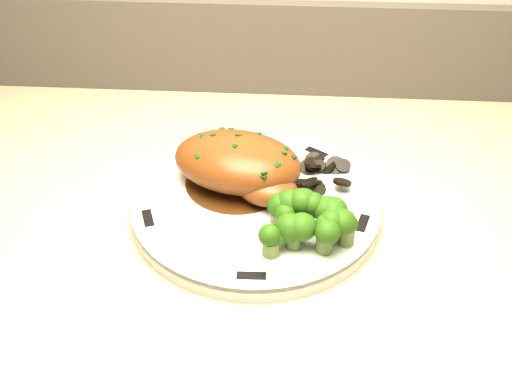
{
  "coord_description": "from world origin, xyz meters",
  "views": [
    {
      "loc": [
        -0.69,
        1.23,
        1.38
      ],
      "look_at": [
        -0.73,
        1.73,
        1.0
      ],
      "focal_mm": 45.0,
      "sensor_mm": 36.0,
      "label": 1
    }
  ],
  "objects": [
    {
      "name": "chicken_breast",
      "position": [
        -0.75,
        1.75,
        1.02
      ],
      "size": [
        0.15,
        0.12,
        0.05
      ],
      "rotation": [
        0.0,
        0.0,
        -0.24
      ],
      "color": "brown",
      "rests_on": "plate"
    },
    {
      "name": "rim_accent_2",
      "position": [
        -0.79,
        1.81,
        0.99
      ],
      "size": [
        0.03,
        0.02,
        0.0
      ],
      "primitive_type": "cube",
      "rotation": [
        0.0,
        0.0,
        3.8
      ],
      "color": "black",
      "rests_on": "plate"
    },
    {
      "name": "rim_accent_4",
      "position": [
        -0.73,
        1.62,
        0.99
      ],
      "size": [
        0.03,
        0.01,
        0.0
      ],
      "primitive_type": "cube",
      "rotation": [
        0.0,
        0.0,
        6.31
      ],
      "color": "black",
      "rests_on": "plate"
    },
    {
      "name": "gravy_pool",
      "position": [
        -0.75,
        1.76,
        0.99
      ],
      "size": [
        0.11,
        0.11,
        0.0
      ],
      "primitive_type": "cylinder",
      "color": "#3B1E0A",
      "rests_on": "plate"
    },
    {
      "name": "rim_accent_1",
      "position": [
        -0.67,
        1.82,
        0.99
      ],
      "size": [
        0.03,
        0.02,
        0.0
      ],
      "primitive_type": "cube",
      "rotation": [
        0.0,
        0.0,
        2.54
      ],
      "color": "black",
      "rests_on": "plate"
    },
    {
      "name": "mushroom_pile",
      "position": [
        -0.68,
        1.77,
        1.0
      ],
      "size": [
        0.08,
        0.06,
        0.02
      ],
      "color": "black",
      "rests_on": "plate"
    },
    {
      "name": "broccoli_florets",
      "position": [
        -0.68,
        1.68,
        1.01
      ],
      "size": [
        0.09,
        0.07,
        0.04
      ],
      "rotation": [
        0.0,
        0.0,
        -0.25
      ],
      "color": "#5B7832",
      "rests_on": "plate"
    },
    {
      "name": "rim_accent_3",
      "position": [
        -0.83,
        1.69,
        0.99
      ],
      "size": [
        0.02,
        0.03,
        0.0
      ],
      "primitive_type": "cube",
      "rotation": [
        0.0,
        0.0,
        5.06
      ],
      "color": "black",
      "rests_on": "plate"
    },
    {
      "name": "plate",
      "position": [
        -0.73,
        1.73,
        0.99
      ],
      "size": [
        0.3,
        0.3,
        0.02
      ],
      "primitive_type": "cylinder",
      "rotation": [
        0.0,
        0.0,
        -0.29
      ],
      "color": "silver",
      "rests_on": "counter"
    },
    {
      "name": "rim_accent_0",
      "position": [
        -0.63,
        1.7,
        0.99
      ],
      "size": [
        0.02,
        0.03,
        0.0
      ],
      "primitive_type": "cube",
      "rotation": [
        0.0,
        0.0,
        1.29
      ],
      "color": "black",
      "rests_on": "plate"
    }
  ]
}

